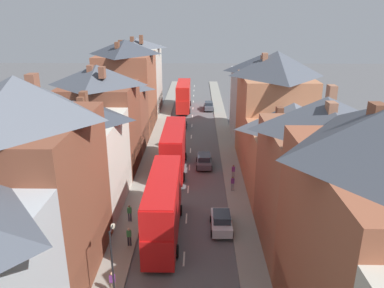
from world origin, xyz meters
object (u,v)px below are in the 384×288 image
(double_decker_bus_lead, at_px, (183,95))
(street_lamp, at_px, (113,262))
(double_decker_bus_far_approaching, at_px, (174,148))
(car_near_blue, at_px, (204,160))
(car_near_silver, at_px, (181,122))
(double_decker_bus_mid_street, at_px, (163,205))
(pedestrian_far_right, at_px, (233,171))
(car_parked_left_a, at_px, (209,106))
(pedestrian_mid_left, at_px, (129,236))
(pedestrian_near_right, at_px, (112,281))
(pedestrian_mid_right, at_px, (129,212))
(car_parked_right_a, at_px, (221,221))
(pedestrian_far_left, at_px, (233,183))

(double_decker_bus_lead, xyz_separation_m, street_lamp, (-2.44, -51.65, 0.43))
(double_decker_bus_far_approaching, relative_size, car_near_blue, 2.45)
(car_near_silver, height_order, street_lamp, street_lamp)
(double_decker_bus_mid_street, relative_size, pedestrian_far_right, 6.71)
(car_parked_left_a, relative_size, pedestrian_far_right, 2.75)
(double_decker_bus_lead, bearing_deg, car_near_silver, -89.96)
(double_decker_bus_far_approaching, bearing_deg, pedestrian_mid_left, -99.57)
(pedestrian_near_right, relative_size, pedestrian_mid_right, 1.00)
(car_near_blue, relative_size, pedestrian_near_right, 2.74)
(double_decker_bus_far_approaching, bearing_deg, car_near_blue, 20.47)
(car_near_silver, distance_m, street_lamp, 40.05)
(double_decker_bus_lead, height_order, car_parked_left_a, double_decker_bus_lead)
(car_parked_right_a, xyz_separation_m, pedestrian_mid_left, (-7.54, -2.64, 0.18))
(car_near_blue, height_order, car_parked_left_a, car_parked_left_a)
(car_near_silver, xyz_separation_m, pedestrian_far_left, (6.49, -23.60, 0.22))
(car_parked_right_a, bearing_deg, car_parked_left_a, 90.00)
(car_parked_left_a, bearing_deg, pedestrian_far_left, -87.41)
(double_decker_bus_lead, height_order, pedestrian_far_left, double_decker_bus_lead)
(double_decker_bus_mid_street, bearing_deg, double_decker_bus_lead, 90.00)
(double_decker_bus_lead, height_order, pedestrian_mid_right, double_decker_bus_lead)
(double_decker_bus_mid_street, xyz_separation_m, car_near_silver, (0.01, 31.86, -2.01))
(double_decker_bus_mid_street, xyz_separation_m, street_lamp, (-2.44, -8.04, 0.43))
(double_decker_bus_mid_street, relative_size, pedestrian_far_left, 6.71)
(car_parked_left_a, bearing_deg, pedestrian_far_right, -86.53)
(car_parked_right_a, height_order, pedestrian_far_left, pedestrian_far_left)
(pedestrian_mid_left, bearing_deg, car_near_blue, 69.80)
(double_decker_bus_far_approaching, distance_m, car_near_blue, 4.35)
(pedestrian_near_right, bearing_deg, car_near_blue, 73.99)
(car_parked_left_a, bearing_deg, pedestrian_mid_right, -101.12)
(double_decker_bus_lead, relative_size, double_decker_bus_far_approaching, 1.00)
(car_near_silver, distance_m, pedestrian_mid_left, 33.76)
(car_parked_left_a, height_order, pedestrian_mid_right, pedestrian_mid_right)
(double_decker_bus_far_approaching, height_order, pedestrian_near_right, double_decker_bus_far_approaching)
(car_near_silver, relative_size, pedestrian_far_right, 2.56)
(car_parked_left_a, relative_size, pedestrian_near_right, 2.75)
(double_decker_bus_mid_street, distance_m, street_lamp, 8.41)
(double_decker_bus_lead, xyz_separation_m, pedestrian_mid_left, (-2.64, -45.41, -1.78))
(car_near_silver, bearing_deg, pedestrian_mid_left, -94.49)
(car_near_silver, xyz_separation_m, car_parked_right_a, (4.90, -31.02, 0.04))
(pedestrian_far_right, bearing_deg, street_lamp, -115.56)
(pedestrian_mid_left, distance_m, pedestrian_far_right, 16.25)
(pedestrian_near_right, xyz_separation_m, pedestrian_far_left, (9.31, 15.43, 0.00))
(car_parked_left_a, height_order, pedestrian_mid_left, pedestrian_mid_left)
(car_near_silver, height_order, pedestrian_far_right, pedestrian_far_right)
(car_parked_left_a, relative_size, pedestrian_far_left, 2.75)
(pedestrian_far_left, bearing_deg, car_parked_right_a, -102.13)
(pedestrian_mid_left, relative_size, pedestrian_far_right, 1.00)
(car_near_blue, distance_m, car_near_silver, 17.07)
(double_decker_bus_lead, relative_size, double_decker_bus_mid_street, 1.00)
(car_near_blue, bearing_deg, pedestrian_mid_left, -110.20)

